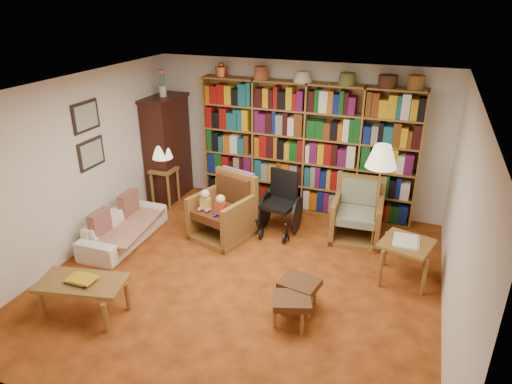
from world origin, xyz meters
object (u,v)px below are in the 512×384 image
at_px(wheelchair, 281,205).
at_px(footstool_b, 292,303).
at_px(footstool_a, 299,286).
at_px(coffee_table, 82,285).
at_px(floor_lamp, 381,161).
at_px(armchair_leather, 225,211).
at_px(side_table_lamp, 165,179).
at_px(sofa, 124,228).
at_px(side_table_papers, 406,248).
at_px(armchair_sage, 358,215).

height_order(wheelchair, footstool_b, wheelchair).
height_order(footstool_a, coffee_table, coffee_table).
bearing_deg(floor_lamp, armchair_leather, -172.24).
distance_m(side_table_lamp, floor_lamp, 3.80).
xyz_separation_m(sofa, footstool_a, (2.92, -0.61, 0.08)).
relative_size(sofa, footstool_b, 3.00).
bearing_deg(side_table_papers, side_table_lamp, 166.91).
xyz_separation_m(armchair_sage, floor_lamp, (0.28, -0.37, 1.05)).
bearing_deg(side_table_papers, armchair_sage, 127.42).
bearing_deg(sofa, wheelchair, -62.52).
xyz_separation_m(sofa, side_table_lamp, (-0.10, 1.39, 0.26)).
relative_size(floor_lamp, footstool_a, 3.24).
xyz_separation_m(side_table_lamp, wheelchair, (2.22, -0.21, -0.04)).
relative_size(sofa, coffee_table, 1.43).
relative_size(sofa, armchair_leather, 1.53).
distance_m(side_table_lamp, armchair_leather, 1.59).
bearing_deg(footstool_b, side_table_lamp, 142.42).
bearing_deg(sofa, coffee_table, -161.95).
distance_m(side_table_lamp, footstool_b, 3.82).
xyz_separation_m(side_table_lamp, coffee_table, (0.67, -2.97, -0.11)).
xyz_separation_m(sofa, footstool_b, (2.92, -0.94, 0.07)).
distance_m(sofa, armchair_sage, 3.58).
relative_size(side_table_lamp, armchair_sage, 0.73).
bearing_deg(sofa, floor_lamp, -75.26).
relative_size(sofa, wheelchair, 1.60).
distance_m(armchair_sage, footstool_a, 2.06).
relative_size(wheelchair, footstool_b, 1.88).
xyz_separation_m(side_table_papers, footstool_a, (-1.12, -1.03, -0.18)).
bearing_deg(side_table_lamp, side_table_papers, -13.09).
bearing_deg(footstool_a, armchair_leather, 139.21).
distance_m(armchair_leather, footstool_b, 2.31).
xyz_separation_m(armchair_sage, coffee_table, (-2.72, -3.00, 0.02)).
height_order(sofa, armchair_leather, armchair_leather).
height_order(side_table_lamp, side_table_papers, side_table_lamp).
bearing_deg(armchair_leather, wheelchair, 29.46).
relative_size(floor_lamp, footstool_b, 3.13).
bearing_deg(coffee_table, armchair_sage, 47.77).
bearing_deg(armchair_sage, floor_lamp, -52.55).
height_order(armchair_sage, coffee_table, armchair_sage).
xyz_separation_m(sofa, armchair_leather, (1.35, 0.74, 0.18)).
distance_m(footstool_b, coffee_table, 2.44).
bearing_deg(armchair_sage, wheelchair, -168.59).
distance_m(armchair_sage, side_table_papers, 1.26).
xyz_separation_m(side_table_papers, coffee_table, (-3.48, -2.01, -0.11)).
height_order(side_table_lamp, footstool_a, side_table_lamp).
distance_m(armchair_leather, footstool_a, 2.08).
distance_m(footstool_a, footstool_b, 0.33).
xyz_separation_m(armchair_sage, footstool_b, (-0.36, -2.35, -0.06)).
relative_size(side_table_lamp, footstool_b, 1.29).
relative_size(sofa, armchair_sage, 1.70).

